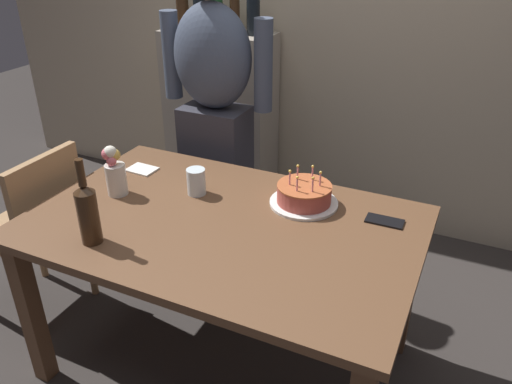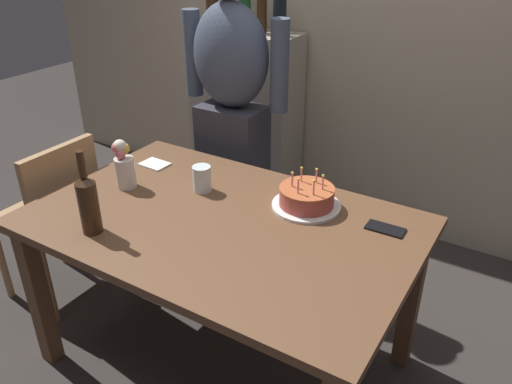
{
  "view_description": "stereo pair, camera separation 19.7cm",
  "coord_description": "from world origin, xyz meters",
  "px_view_note": "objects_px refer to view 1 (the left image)",
  "views": [
    {
      "loc": [
        0.84,
        -1.47,
        1.77
      ],
      "look_at": [
        0.1,
        0.1,
        0.84
      ],
      "focal_mm": 35.83,
      "sensor_mm": 36.0,
      "label": 1
    },
    {
      "loc": [
        1.01,
        -1.38,
        1.77
      ],
      "look_at": [
        0.1,
        0.1,
        0.84
      ],
      "focal_mm": 35.83,
      "sensor_mm": 36.0,
      "label": 2
    }
  ],
  "objects_px": {
    "dining_chair": "(38,223)",
    "water_glass_near": "(196,182)",
    "birthday_cake": "(304,195)",
    "wine_bottle": "(88,212)",
    "person_man_bearded": "(215,116)",
    "flower_vase": "(115,171)",
    "cell_phone": "(385,221)",
    "napkin_stack": "(142,169)"
  },
  "relations": [
    {
      "from": "flower_vase",
      "to": "birthday_cake",
      "type": "bearing_deg",
      "value": 18.45
    },
    {
      "from": "dining_chair",
      "to": "water_glass_near",
      "type": "bearing_deg",
      "value": 106.06
    },
    {
      "from": "birthday_cake",
      "to": "flower_vase",
      "type": "relative_size",
      "value": 1.3
    },
    {
      "from": "wine_bottle",
      "to": "napkin_stack",
      "type": "xyz_separation_m",
      "value": [
        -0.2,
        0.56,
        -0.12
      ]
    },
    {
      "from": "water_glass_near",
      "to": "dining_chair",
      "type": "bearing_deg",
      "value": -163.94
    },
    {
      "from": "wine_bottle",
      "to": "water_glass_near",
      "type": "bearing_deg",
      "value": 72.35
    },
    {
      "from": "water_glass_near",
      "to": "napkin_stack",
      "type": "bearing_deg",
      "value": 165.93
    },
    {
      "from": "water_glass_near",
      "to": "cell_phone",
      "type": "xyz_separation_m",
      "value": [
        0.78,
        0.11,
        -0.05
      ]
    },
    {
      "from": "flower_vase",
      "to": "cell_phone",
      "type": "bearing_deg",
      "value": 13.11
    },
    {
      "from": "person_man_bearded",
      "to": "dining_chair",
      "type": "height_order",
      "value": "person_man_bearded"
    },
    {
      "from": "wine_bottle",
      "to": "person_man_bearded",
      "type": "bearing_deg",
      "value": 93.65
    },
    {
      "from": "napkin_stack",
      "to": "dining_chair",
      "type": "relative_size",
      "value": 0.15
    },
    {
      "from": "water_glass_near",
      "to": "napkin_stack",
      "type": "xyz_separation_m",
      "value": [
        -0.35,
        0.09,
        -0.05
      ]
    },
    {
      "from": "birthday_cake",
      "to": "dining_chair",
      "type": "height_order",
      "value": "birthday_cake"
    },
    {
      "from": "wine_bottle",
      "to": "dining_chair",
      "type": "xyz_separation_m",
      "value": [
        -0.6,
        0.26,
        -0.35
      ]
    },
    {
      "from": "dining_chair",
      "to": "wine_bottle",
      "type": "bearing_deg",
      "value": 66.27
    },
    {
      "from": "cell_phone",
      "to": "flower_vase",
      "type": "height_order",
      "value": "flower_vase"
    },
    {
      "from": "birthday_cake",
      "to": "cell_phone",
      "type": "distance_m",
      "value": 0.33
    },
    {
      "from": "flower_vase",
      "to": "person_man_bearded",
      "type": "xyz_separation_m",
      "value": [
        0.09,
        0.7,
        0.03
      ]
    },
    {
      "from": "napkin_stack",
      "to": "flower_vase",
      "type": "bearing_deg",
      "value": -79.33
    },
    {
      "from": "birthday_cake",
      "to": "wine_bottle",
      "type": "distance_m",
      "value": 0.84
    },
    {
      "from": "water_glass_near",
      "to": "birthday_cake",
      "type": "bearing_deg",
      "value": 13.44
    },
    {
      "from": "person_man_bearded",
      "to": "cell_phone",
      "type": "bearing_deg",
      "value": 155.78
    },
    {
      "from": "birthday_cake",
      "to": "flower_vase",
      "type": "height_order",
      "value": "flower_vase"
    },
    {
      "from": "water_glass_near",
      "to": "dining_chair",
      "type": "relative_size",
      "value": 0.13
    },
    {
      "from": "wine_bottle",
      "to": "dining_chair",
      "type": "relative_size",
      "value": 0.37
    },
    {
      "from": "wine_bottle",
      "to": "person_man_bearded",
      "type": "xyz_separation_m",
      "value": [
        -0.07,
        1.03,
        0.01
      ]
    },
    {
      "from": "birthday_cake",
      "to": "dining_chair",
      "type": "relative_size",
      "value": 0.32
    },
    {
      "from": "water_glass_near",
      "to": "cell_phone",
      "type": "distance_m",
      "value": 0.79
    },
    {
      "from": "wine_bottle",
      "to": "birthday_cake",
      "type": "bearing_deg",
      "value": 44.36
    },
    {
      "from": "flower_vase",
      "to": "person_man_bearded",
      "type": "distance_m",
      "value": 0.71
    },
    {
      "from": "birthday_cake",
      "to": "cell_phone",
      "type": "xyz_separation_m",
      "value": [
        0.33,
        0.0,
        -0.04
      ]
    },
    {
      "from": "water_glass_near",
      "to": "wine_bottle",
      "type": "bearing_deg",
      "value": -107.65
    },
    {
      "from": "cell_phone",
      "to": "wine_bottle",
      "type": "bearing_deg",
      "value": -148.62
    },
    {
      "from": "water_glass_near",
      "to": "person_man_bearded",
      "type": "distance_m",
      "value": 0.6
    },
    {
      "from": "cell_phone",
      "to": "napkin_stack",
      "type": "bearing_deg",
      "value": -179.8
    },
    {
      "from": "napkin_stack",
      "to": "person_man_bearded",
      "type": "distance_m",
      "value": 0.5
    },
    {
      "from": "wine_bottle",
      "to": "cell_phone",
      "type": "height_order",
      "value": "wine_bottle"
    },
    {
      "from": "birthday_cake",
      "to": "wine_bottle",
      "type": "bearing_deg",
      "value": -135.64
    },
    {
      "from": "water_glass_near",
      "to": "cell_phone",
      "type": "relative_size",
      "value": 0.79
    },
    {
      "from": "cell_phone",
      "to": "flower_vase",
      "type": "xyz_separation_m",
      "value": [
        -1.08,
        -0.25,
        0.1
      ]
    },
    {
      "from": "dining_chair",
      "to": "flower_vase",
      "type": "bearing_deg",
      "value": 99.15
    }
  ]
}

